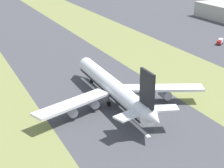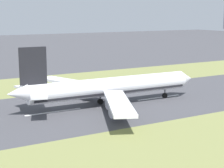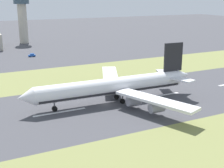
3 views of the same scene
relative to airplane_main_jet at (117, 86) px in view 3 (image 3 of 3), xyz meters
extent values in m
plane|color=#424247|center=(-1.01, 5.14, -6.02)|extent=(800.00, 800.00, 0.00)
cube|color=olive|center=(-46.01, 5.14, -6.02)|extent=(40.00, 600.00, 0.01)
cube|color=olive|center=(43.99, 5.14, -6.02)|extent=(40.00, 600.00, 0.01)
cube|color=silver|center=(-1.01, -18.10, -6.01)|extent=(1.20, 18.00, 0.01)
cube|color=silver|center=(-1.01, 21.90, -6.01)|extent=(1.20, 18.00, 0.01)
cylinder|color=white|center=(0.05, 1.90, 0.18)|extent=(7.51, 56.14, 6.00)
cone|color=white|center=(0.88, 32.39, 0.18)|extent=(6.01, 5.16, 5.88)
cone|color=white|center=(-0.79, -29.08, 0.98)|extent=(5.26, 6.14, 5.10)
cube|color=black|center=(0.05, 1.90, -1.47)|extent=(7.15, 53.89, 0.70)
cube|color=white|center=(-17.64, -4.84, -0.72)|extent=(29.27, 15.75, 0.90)
cube|color=white|center=(17.35, -5.79, -0.72)|extent=(28.98, 17.09, 0.90)
cylinder|color=#93939E|center=(-9.05, -1.85, -3.17)|extent=(3.33, 4.88, 3.20)
cylinder|color=#93939E|center=(-18.14, -5.11, -3.17)|extent=(3.33, 4.88, 3.20)
cylinder|color=#93939E|center=(8.94, -2.34, -3.17)|extent=(3.33, 4.88, 3.20)
cylinder|color=#93939E|center=(17.84, -6.08, -3.17)|extent=(3.33, 4.88, 3.20)
cube|color=black|center=(-0.65, -24.09, 8.68)|extent=(1.02, 8.02, 11.00)
cube|color=white|center=(-6.15, -23.94, 1.18)|extent=(10.84, 7.05, 0.60)
cube|color=white|center=(4.85, -24.23, 1.18)|extent=(10.90, 7.49, 0.60)
cylinder|color=#59595E|center=(0.63, 23.18, -3.52)|extent=(0.50, 0.50, 3.20)
cylinder|color=black|center=(0.63, 23.18, -5.12)|extent=(0.95, 1.82, 1.80)
cylinder|color=#59595E|center=(-2.63, -1.02, -3.52)|extent=(0.50, 0.50, 3.20)
cylinder|color=black|center=(-2.63, -1.02, -5.12)|extent=(0.95, 1.82, 1.80)
cylinder|color=#59595E|center=(2.57, -1.16, -3.52)|extent=(0.50, 0.50, 3.20)
cylinder|color=black|center=(2.57, -1.16, -5.12)|extent=(0.95, 1.82, 1.80)
cylinder|color=#B2AD9E|center=(161.10, 1.63, 9.40)|extent=(7.00, 7.00, 30.84)
cube|color=#1E51B2|center=(100.29, 8.94, -5.24)|extent=(2.15, 4.53, 0.90)
cube|color=#1E51B2|center=(100.27, 8.74, -4.39)|extent=(1.72, 2.54, 0.80)
cylinder|color=black|center=(99.51, 10.44, -5.69)|extent=(0.29, 0.68, 0.66)
cylinder|color=black|center=(101.30, 10.29, -5.69)|extent=(0.29, 0.68, 0.66)
cylinder|color=black|center=(99.28, 7.58, -5.69)|extent=(0.29, 0.68, 0.66)
cylinder|color=black|center=(101.07, 7.44, -5.69)|extent=(0.29, 0.68, 0.66)
camera|label=1|loc=(-53.82, -112.71, 49.71)|focal=60.00mm
camera|label=2|loc=(104.22, -57.19, 23.98)|focal=60.00mm
camera|label=3|loc=(-96.12, 49.40, 31.84)|focal=50.00mm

